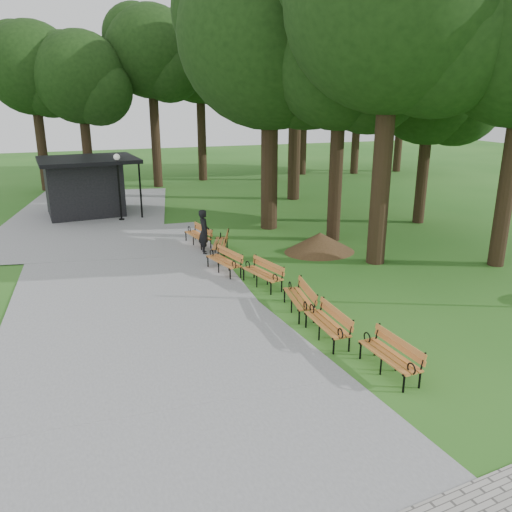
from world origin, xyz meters
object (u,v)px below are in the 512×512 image
object	(u,v)px
lawn_tree_0	(394,0)
lawn_tree_5	(432,81)
person	(204,232)
bench_1	(327,324)
bench_3	(262,274)
dirt_mound	(320,242)
lawn_tree_4	(297,34)
bench_2	(299,299)
bench_4	(224,261)
bench_5	(220,243)
bench_6	(198,236)
lawn_tree_1	(341,56)
bench_0	(389,356)
lamp_post	(118,174)
kiosk	(84,187)
lawn_tree_2	(270,35)

from	to	relation	value
lawn_tree_0	lawn_tree_5	bearing A→B (deg)	41.59
lawn_tree_5	person	bearing A→B (deg)	-171.81
bench_1	lawn_tree_0	distance (m)	11.39
bench_1	bench_3	distance (m)	4.33
dirt_mound	lawn_tree_4	size ratio (longest dim) A/B	0.19
bench_2	bench_4	world-z (taller)	same
bench_1	bench_4	size ratio (longest dim) A/B	1.00
bench_5	bench_6	size ratio (longest dim) A/B	1.00
person	bench_5	world-z (taller)	person
bench_2	bench_1	bearing A→B (deg)	7.22
dirt_mound	lawn_tree_1	size ratio (longest dim) A/B	0.23
bench_0	lawn_tree_0	size ratio (longest dim) A/B	0.14
lamp_post	bench_3	xyz separation A→B (m)	(3.66, -11.39, -2.01)
dirt_mound	bench_5	xyz separation A→B (m)	(-3.98, 1.11, 0.03)
kiosk	lawn_tree_1	world-z (taller)	lawn_tree_1
bench_4	lawn_tree_1	world-z (taller)	lawn_tree_1
bench_1	bench_5	bearing A→B (deg)	-176.14
lawn_tree_0	bench_0	bearing A→B (deg)	-119.77
bench_4	lawn_tree_2	bearing A→B (deg)	131.17
lamp_post	lawn_tree_5	xyz separation A→B (m)	(14.35, -5.40, 4.42)
bench_1	lawn_tree_0	xyz separation A→B (m)	(4.79, 5.30, 8.87)
bench_1	lawn_tree_5	xyz separation A→B (m)	(10.43, 10.30, 6.43)
lawn_tree_5	bench_5	bearing A→B (deg)	-170.22
bench_0	bench_6	xyz separation A→B (m)	(-1.79, 11.94, 0.00)
bench_2	bench_6	distance (m)	8.11
bench_2	lawn_tree_2	distance (m)	13.23
bench_3	lawn_tree_4	xyz separation A→B (m)	(7.09, 13.81, 9.16)
kiosk	bench_4	xyz separation A→B (m)	(4.48, -11.69, -1.10)
bench_6	kiosk	bearing A→B (deg)	-161.76
dirt_mound	lawn_tree_2	world-z (taller)	lawn_tree_2
bench_4	person	bearing A→B (deg)	167.96
lawn_tree_1	lawn_tree_4	bearing A→B (deg)	77.49
kiosk	bench_2	xyz separation A→B (m)	(5.63, -15.88, -1.10)
lawn_tree_1	bench_4	bearing A→B (deg)	-155.26
bench_6	lawn_tree_1	xyz separation A→B (m)	(5.95, -1.11, 7.33)
kiosk	dirt_mound	bearing A→B (deg)	-54.90
bench_6	lawn_tree_2	world-z (taller)	lawn_tree_2
person	lawn_tree_1	bearing A→B (deg)	-84.41
dirt_mound	lawn_tree_4	world-z (taller)	lawn_tree_4
person	bench_6	xyz separation A→B (m)	(0.02, 1.27, -0.48)
bench_4	lawn_tree_0	bearing A→B (deg)	68.28
bench_2	bench_5	distance (m)	6.55
lamp_post	bench_2	world-z (taller)	lamp_post
bench_4	dirt_mound	bearing A→B (deg)	90.86
bench_0	bench_5	bearing A→B (deg)	-177.75
bench_6	bench_2	bearing A→B (deg)	-2.32
lamp_post	bench_6	world-z (taller)	lamp_post
bench_3	bench_5	xyz separation A→B (m)	(-0.35, 4.08, 0.00)
bench_0	bench_3	xyz separation A→B (m)	(-0.85, 6.37, 0.00)
bench_3	lawn_tree_5	xyz separation A→B (m)	(10.69, 5.98, 6.43)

